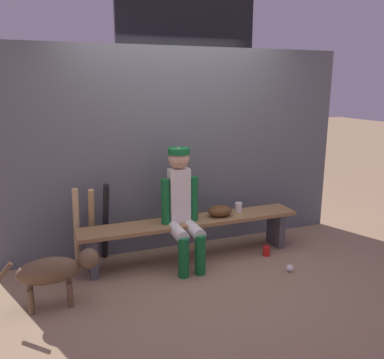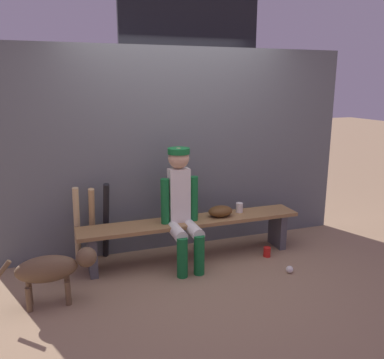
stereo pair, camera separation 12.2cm
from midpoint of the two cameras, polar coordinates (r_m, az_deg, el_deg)
name	(u,v)px [view 2 (the right image)]	position (r m, az deg, el deg)	size (l,w,h in m)	color
ground_plane	(192,258)	(4.54, 0.79, -11.18)	(30.00, 30.00, 0.00)	#937556
chainlink_fence	(180,151)	(4.58, -0.98, 4.12)	(4.13, 0.03, 2.30)	#595E63
dugout_bench	(192,228)	(4.40, 0.80, -6.98)	(2.46, 0.36, 0.46)	olive
player_seated	(182,204)	(4.16, -0.59, -3.56)	(0.41, 0.55, 1.25)	silver
baseball_glove	(220,211)	(4.47, 4.87, -4.53)	(0.28, 0.20, 0.12)	#593819
bat_aluminum_black	(106,221)	(4.43, -11.42, -5.89)	(0.06, 0.06, 0.90)	black
bat_wood_tan	(92,224)	(4.45, -13.32, -6.26)	(0.06, 0.06, 0.84)	tan
bat_wood_natural	(77,226)	(4.39, -15.34, -6.48)	(0.06, 0.06, 0.86)	tan
baseball	(290,269)	(4.34, 14.59, -12.34)	(0.07, 0.07, 0.07)	white
cup_on_ground	(267,252)	(4.65, 11.42, -10.12)	(0.08, 0.08, 0.11)	red
cup_on_bench	(239,208)	(4.63, 7.54, -4.01)	(0.08, 0.08, 0.11)	silver
scoreboard	(195,46)	(5.59, 1.03, 18.56)	(2.18, 0.27, 3.42)	#3F3F42
dog	(54,269)	(3.72, -18.29, -12.00)	(0.84, 0.20, 0.49)	brown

